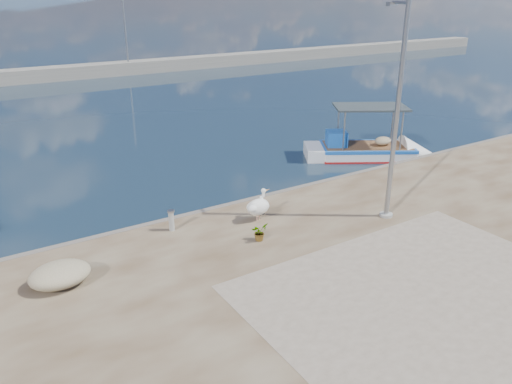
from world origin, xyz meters
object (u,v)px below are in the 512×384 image
object	(u,v)px
pelican	(259,206)
lamp_post	(395,122)
boat_right	(365,153)
bollard_near	(171,220)

from	to	relation	value
pelican	lamp_post	size ratio (longest dim) A/B	0.16
boat_right	lamp_post	size ratio (longest dim) A/B	0.92
pelican	lamp_post	world-z (taller)	lamp_post
boat_right	pelican	bearing A→B (deg)	-124.02
pelican	boat_right	bearing A→B (deg)	4.90
lamp_post	bollard_near	world-z (taller)	lamp_post
pelican	lamp_post	distance (m)	5.22
boat_right	pelican	size ratio (longest dim) A/B	5.77
boat_right	bollard_near	bearing A→B (deg)	-133.10
lamp_post	boat_right	bearing A→B (deg)	50.60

